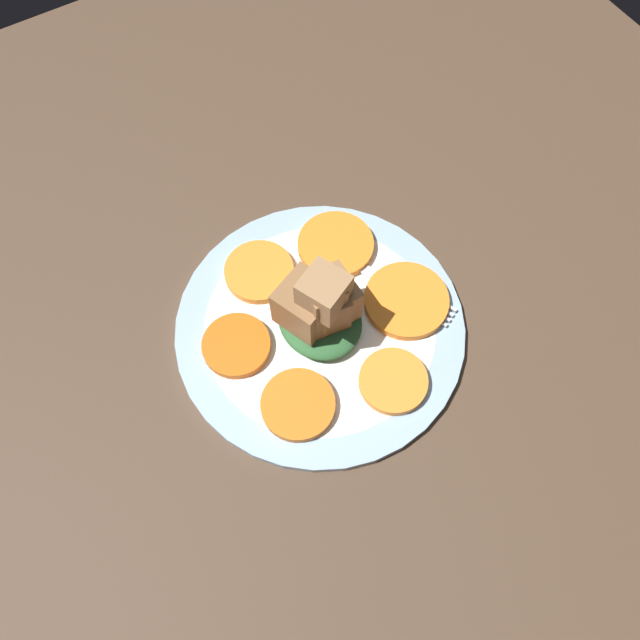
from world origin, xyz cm
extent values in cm
cube|color=#4C3828|center=(0.00, 0.00, 1.00)|extent=(120.00, 120.00, 2.00)
cylinder|color=#99B7D1|center=(0.00, 0.00, 2.50)|extent=(29.39, 29.39, 1.00)
cylinder|color=white|center=(0.00, 0.00, 2.55)|extent=(23.51, 23.51, 1.00)
cylinder|color=orange|center=(-2.46, -8.83, 3.57)|extent=(8.68, 8.68, 0.95)
cylinder|color=orange|center=(6.98, -6.20, 3.57)|extent=(8.15, 8.15, 0.95)
cylinder|color=orange|center=(8.32, 2.38, 3.57)|extent=(7.27, 7.27, 0.95)
cylinder|color=#D55F13|center=(2.12, 8.37, 3.57)|extent=(6.80, 6.80, 0.95)
cylinder|color=orange|center=(-6.29, 6.26, 3.57)|extent=(7.10, 7.10, 0.95)
cylinder|color=orange|center=(-9.01, -2.75, 3.57)|extent=(6.66, 6.66, 0.95)
ellipsoid|color=#2D6033|center=(0.00, 0.00, 4.12)|extent=(9.02, 8.12, 2.04)
cube|color=brown|center=(0.07, -0.10, 7.48)|extent=(5.33, 5.33, 4.67)
cube|color=brown|center=(0.70, 1.17, 7.54)|extent=(6.24, 6.24, 4.79)
cube|color=olive|center=(0.40, -1.16, 7.41)|extent=(4.55, 4.55, 4.54)
cube|color=#9E754C|center=(-0.65, 0.29, 10.96)|extent=(5.15, 5.15, 3.87)
cube|color=olive|center=(-0.54, 0.15, 10.19)|extent=(3.45, 3.45, 3.36)
cube|color=silver|center=(4.10, -6.71, 3.30)|extent=(10.87, 5.90, 0.40)
cube|color=silver|center=(-1.73, -9.46, 3.30)|extent=(2.25, 2.68, 0.40)
cube|color=silver|center=(-3.99, -11.63, 3.30)|extent=(4.23, 2.21, 0.40)
cube|color=silver|center=(-4.27, -11.02, 3.30)|extent=(4.23, 2.21, 0.40)
cube|color=silver|center=(-4.55, -10.42, 3.30)|extent=(4.23, 2.21, 0.40)
cube|color=silver|center=(-4.84, -9.82, 3.30)|extent=(4.23, 2.21, 0.40)
camera|label=1|loc=(-23.11, 14.06, 59.99)|focal=35.00mm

